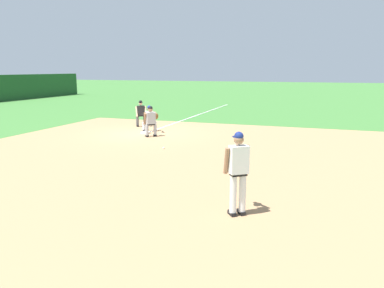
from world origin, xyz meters
TOP-DOWN VIEW (x-y plane):
  - ground_plane at (0.00, 0.00)m, footprint 160.00×160.00m
  - infield_dirt_patch at (-4.45, -3.35)m, footprint 18.00×18.00m
  - foul_line_stripe at (8.19, 0.00)m, footprint 16.39×0.10m
  - first_base_bag at (0.00, 0.00)m, footprint 0.38×0.38m
  - baseball at (-3.04, -2.33)m, footprint 0.07×0.07m
  - pitcher at (-8.85, -6.69)m, footprint 0.85×0.57m
  - first_baseman at (0.62, 0.03)m, footprint 0.79×1.05m
  - baserunner at (-0.71, -0.65)m, footprint 0.67×0.68m
  - umpire at (2.03, 1.29)m, footprint 0.65×0.68m

SIDE VIEW (x-z plane):
  - ground_plane at x=0.00m, z-range 0.00..0.00m
  - infield_dirt_patch at x=-4.45m, z-range 0.00..0.01m
  - foul_line_stripe at x=8.19m, z-range 0.01..0.01m
  - baseball at x=-3.04m, z-range 0.00..0.07m
  - first_base_bag at x=0.00m, z-range 0.00..0.09m
  - first_baseman at x=0.62m, z-range 0.06..1.40m
  - baserunner at x=-0.71m, z-range 0.06..1.52m
  - umpire at x=2.03m, z-range 0.06..1.52m
  - pitcher at x=-8.85m, z-range 0.13..1.99m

